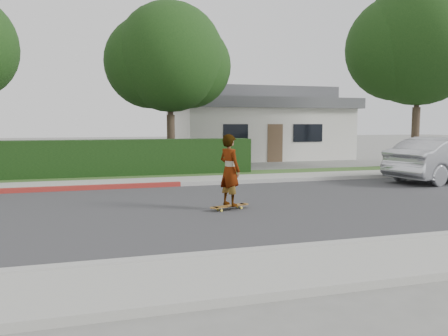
% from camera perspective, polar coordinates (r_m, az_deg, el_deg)
% --- Properties ---
extents(ground, '(120.00, 120.00, 0.00)m').
position_cam_1_polar(ground, '(10.84, -7.03, -5.59)').
color(ground, slate).
rests_on(ground, ground).
extents(road, '(60.00, 8.00, 0.01)m').
position_cam_1_polar(road, '(10.84, -7.03, -5.56)').
color(road, '#2D2D30').
rests_on(road, ground).
extents(curb_near, '(60.00, 0.20, 0.15)m').
position_cam_1_polar(curb_near, '(6.93, -1.52, -11.52)').
color(curb_near, '#9E9E99').
rests_on(curb_near, ground).
extents(sidewalk_near, '(60.00, 1.60, 0.12)m').
position_cam_1_polar(sidewalk_near, '(6.11, 0.68, -14.08)').
color(sidewalk_near, gray).
rests_on(sidewalk_near, ground).
extents(curb_far, '(60.00, 0.20, 0.15)m').
position_cam_1_polar(curb_far, '(14.84, -9.56, -2.24)').
color(curb_far, '#9E9E99').
rests_on(curb_far, ground).
extents(sidewalk_far, '(60.00, 1.60, 0.12)m').
position_cam_1_polar(sidewalk_far, '(15.73, -9.94, -1.84)').
color(sidewalk_far, gray).
rests_on(sidewalk_far, ground).
extents(planting_strip, '(60.00, 1.60, 0.10)m').
position_cam_1_polar(planting_strip, '(17.31, -10.52, -1.19)').
color(planting_strip, '#2D4C1E').
rests_on(planting_strip, ground).
extents(hedge, '(15.00, 1.00, 1.50)m').
position_cam_1_polar(hedge, '(17.80, -20.41, 1.00)').
color(hedge, black).
rests_on(hedge, ground).
extents(tree_center, '(5.66, 4.84, 7.44)m').
position_cam_1_polar(tree_center, '(20.13, -7.20, 13.70)').
color(tree_center, '#33261C').
rests_on(tree_center, ground).
extents(tree_right, '(6.32, 5.60, 8.56)m').
position_cam_1_polar(tree_right, '(22.53, 23.79, 14.26)').
color(tree_right, '#33261C').
rests_on(tree_right, ground).
extents(house, '(10.60, 8.60, 4.30)m').
position_cam_1_polar(house, '(28.20, 3.91, 5.75)').
color(house, beige).
rests_on(house, ground).
extents(skateboard, '(1.13, 0.54, 0.10)m').
position_cam_1_polar(skateboard, '(10.86, 0.74, -5.00)').
color(skateboard, gold).
rests_on(skateboard, ground).
extents(skateboarder, '(0.66, 0.76, 1.77)m').
position_cam_1_polar(skateboarder, '(10.73, 0.74, -0.27)').
color(skateboarder, white).
rests_on(skateboarder, skateboard).
extents(car_silver, '(5.24, 2.83, 1.64)m').
position_cam_1_polar(car_silver, '(18.06, 27.03, 1.02)').
color(car_silver, '#B2B4B9').
rests_on(car_silver, ground).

